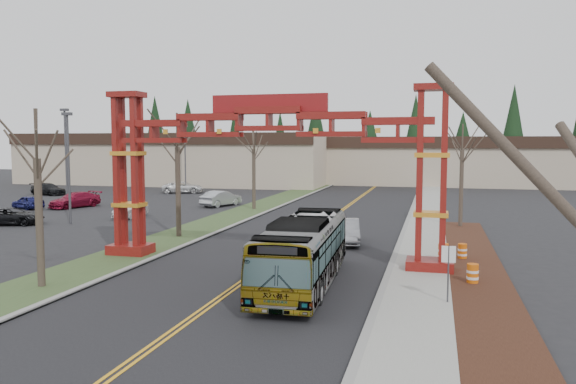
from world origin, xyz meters
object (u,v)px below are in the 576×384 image
(parked_car_far_c, at_px, (48,189))
(bare_tree_median_far, at_px, (254,149))
(parked_car_far_b, at_px, (183,187))
(parked_car_mid_a, at_px, (75,200))
(parked_car_mid_b, at_px, (28,202))
(barrel_south, at_px, (473,275))
(barrel_north, at_px, (462,252))
(silver_sedan, at_px, (346,231))
(light_pole_near, at_px, (68,160))
(bare_tree_right_far, at_px, (462,151))
(light_pole_mid, at_px, (66,147))
(gateway_arch, at_px, (269,147))
(bare_tree_median_mid, at_px, (177,148))
(parked_car_near_c, at_px, (11,216))
(street_sign, at_px, (448,263))
(light_pole_far, at_px, (185,152))
(bare_tree_median_near, at_px, (37,160))
(retail_building_west, at_px, (185,158))
(parked_car_far_a, at_px, (221,198))
(retail_building_east, at_px, (448,160))
(transit_bus, at_px, (304,252))
(barrel_mid, at_px, (443,253))
(parked_car_near_b, at_px, (131,210))

(parked_car_far_c, distance_m, bare_tree_median_far, 29.53)
(parked_car_far_b, height_order, bare_tree_median_far, bare_tree_median_far)
(parked_car_mid_a, bearing_deg, parked_car_far_b, 97.67)
(parked_car_mid_b, bearing_deg, barrel_south, 84.23)
(barrel_north, bearing_deg, silver_sedan, 153.16)
(light_pole_near, xyz_separation_m, barrel_north, (28.30, -6.28, -4.44))
(bare_tree_right_far, bearing_deg, light_pole_mid, 166.52)
(gateway_arch, xyz_separation_m, parked_car_far_c, (-36.11, 29.32, -5.29))
(bare_tree_median_mid, height_order, bare_tree_right_far, bare_tree_median_mid)
(barrel_south, bearing_deg, parked_car_far_c, 145.61)
(parked_car_near_c, distance_m, parked_car_far_c, 25.28)
(parked_car_near_c, relative_size, street_sign, 2.01)
(parked_car_far_c, height_order, light_pole_near, light_pole_near)
(parked_car_mid_a, height_order, barrel_south, parked_car_mid_a)
(parked_car_mid_b, bearing_deg, bare_tree_median_mid, 82.74)
(light_pole_far, bearing_deg, bare_tree_median_near, -71.74)
(retail_building_west, bearing_deg, parked_car_far_a, -59.34)
(parked_car_near_c, distance_m, bare_tree_median_near, 21.63)
(parked_car_mid_a, bearing_deg, parked_car_near_c, -59.10)
(retail_building_west, distance_m, barrel_south, 68.86)
(gateway_arch, height_order, light_pole_near, gateway_arch)
(parked_car_mid_b, relative_size, parked_car_far_a, 0.80)
(retail_building_east, xyz_separation_m, bare_tree_median_far, (-18.00, -40.24, 2.04))
(retail_building_west, relative_size, transit_bus, 4.32)
(street_sign, xyz_separation_m, barrel_mid, (-0.07, 7.87, -1.15))
(parked_car_far_c, height_order, light_pole_far, light_pole_far)
(transit_bus, bearing_deg, parked_car_far_a, 115.35)
(bare_tree_median_mid, relative_size, bare_tree_right_far, 1.08)
(gateway_arch, distance_m, parked_car_far_c, 46.82)
(light_pole_mid, bearing_deg, barrel_north, -28.43)
(bare_tree_median_near, relative_size, bare_tree_right_far, 1.01)
(bare_tree_median_near, bearing_deg, retail_building_east, 75.42)
(bare_tree_median_near, bearing_deg, bare_tree_median_mid, 90.00)
(parked_car_far_a, height_order, bare_tree_median_mid, bare_tree_median_mid)
(retail_building_east, bearing_deg, bare_tree_median_far, -114.10)
(barrel_mid, bearing_deg, street_sign, -89.50)
(gateway_arch, bearing_deg, street_sign, -32.65)
(parked_car_near_c, distance_m, barrel_north, 32.65)
(parked_car_far_b, relative_size, barrel_south, 5.40)
(parked_car_far_a, bearing_deg, bare_tree_right_far, 177.73)
(silver_sedan, height_order, parked_car_near_b, silver_sedan)
(barrel_mid, bearing_deg, parked_car_mid_a, 153.76)
(light_pole_near, relative_size, light_pole_mid, 0.86)
(gateway_arch, height_order, light_pole_far, gateway_arch)
(parked_car_far_c, xyz_separation_m, bare_tree_median_mid, (28.11, -23.32, 5.15))
(transit_bus, distance_m, light_pole_far, 52.48)
(parked_car_mid_b, bearing_deg, bare_tree_median_near, 61.02)
(parked_car_mid_a, xyz_separation_m, parked_car_far_a, (13.07, 4.65, 0.02))
(parked_car_far_a, xyz_separation_m, barrel_south, (21.81, -25.66, -0.29))
(retail_building_west, height_order, parked_car_near_c, retail_building_west)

